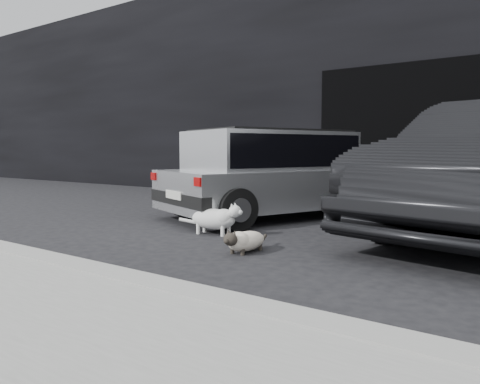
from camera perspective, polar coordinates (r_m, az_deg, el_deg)
The scene contains 7 objects.
ground at distance 5.90m, azimuth 1.69°, elevation -4.77°, with size 80.00×80.00×0.00m, color black.
building_facade at distance 11.15m, azimuth 24.31°, elevation 12.37°, with size 34.00×4.00×5.00m, color black.
garage_opening at distance 9.10m, azimuth 21.50°, elevation 6.60°, with size 4.00×0.10×2.60m, color black.
curb at distance 3.30m, azimuth -9.44°, elevation -11.82°, with size 18.00×0.25×0.12m, color gray.
silver_hatchback at distance 7.14m, azimuth 4.31°, elevation 2.74°, with size 2.81×3.89×1.31m.
cat_siamese at distance 4.66m, azimuth 0.46°, elevation -5.99°, with size 0.27×0.75×0.26m.
cat_white at distance 5.63m, azimuth -2.92°, elevation -3.23°, with size 0.86×0.36×0.40m.
Camera 1 is at (3.24, -4.82, 1.02)m, focal length 35.00 mm.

